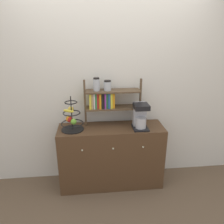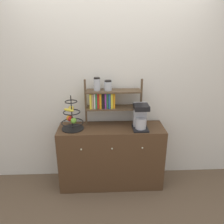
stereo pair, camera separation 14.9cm
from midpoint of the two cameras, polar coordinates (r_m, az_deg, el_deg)
name	(u,v)px [view 2 (the right image)]	position (r m, az deg, el deg)	size (l,w,h in m)	color
ground_plane	(112,192)	(3.02, 1.50, -20.25)	(12.00, 12.00, 0.00)	brown
wall_back	(110,86)	(2.85, 1.07, 6.73)	(7.00, 0.05, 2.60)	silver
sideboard	(111,156)	(2.95, 1.28, -11.45)	(1.34, 0.44, 0.83)	#4C331E
coffee_maker	(140,116)	(2.71, 8.99, -1.15)	(0.19, 0.23, 0.32)	black
fruit_stand	(72,118)	(2.71, -8.95, -1.62)	(0.27, 0.27, 0.43)	black
shelf_hutch	(106,98)	(2.73, 0.09, 3.71)	(0.72, 0.20, 0.62)	brown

